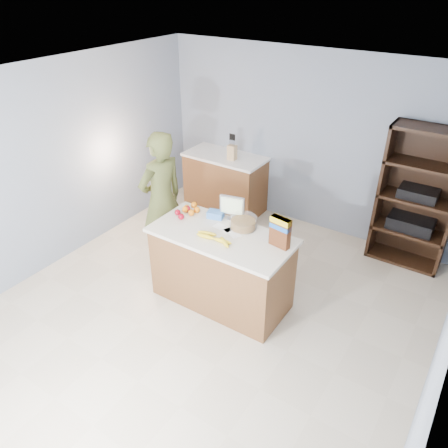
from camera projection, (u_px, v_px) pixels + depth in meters
The scene contains 15 objects.
floor at pixel (207, 314), 4.89m from camera, with size 4.50×5.00×0.02m, color beige.
walls at pixel (203, 180), 4.05m from camera, with size 4.52×5.02×2.51m.
counter_peninsula at pixel (222, 271), 4.90m from camera, with size 1.56×0.76×0.90m.
back_cabinet at pixel (225, 182), 6.81m from camera, with size 1.24×0.62×0.90m.
shelving_unit at pixel (417, 200), 5.40m from camera, with size 0.90×0.40×1.80m.
person at pixel (162, 200), 5.38m from camera, with size 0.64×0.42×1.75m, color #4D5529.
knife_block at pixel (232, 152), 6.39m from camera, with size 0.12×0.10×0.31m.
envelopes at pixel (228, 230), 4.72m from camera, with size 0.38×0.19×0.00m.
bananas at pixel (215, 238), 4.54m from camera, with size 0.46×0.17×0.05m.
apples at pixel (182, 213), 4.99m from camera, with size 0.17×0.26×0.07m.
oranges at pixel (191, 209), 5.06m from camera, with size 0.20×0.24×0.07m.
blue_carton at pixel (216, 214), 4.94m from camera, with size 0.18×0.12×0.08m, color blue.
salad_bowl at pixel (243, 223), 4.74m from camera, with size 0.30×0.30×0.13m.
tv at pixel (232, 207), 4.85m from camera, with size 0.28×0.12×0.28m.
cereal_box at pixel (280, 230), 4.36m from camera, with size 0.23×0.11×0.33m.
Camera 1 is at (2.20, -2.98, 3.36)m, focal length 35.00 mm.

